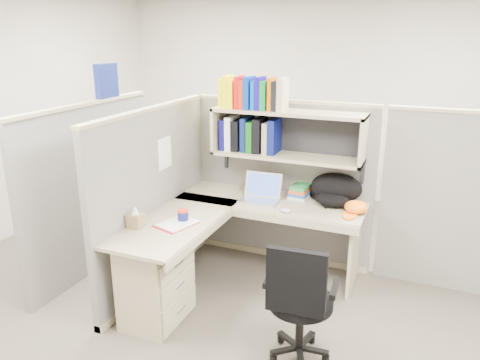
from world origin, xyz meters
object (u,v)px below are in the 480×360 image
at_px(desk, 189,260).
at_px(backpack, 335,190).
at_px(task_chair, 299,320).
at_px(laptop, 259,188).
at_px(snack_canister, 183,215).

relative_size(desk, backpack, 3.71).
bearing_deg(task_chair, laptop, 122.78).
bearing_deg(snack_canister, backpack, 38.85).
distance_m(laptop, snack_canister, 0.80).
height_order(desk, snack_canister, snack_canister).
bearing_deg(laptop, desk, -113.98).
height_order(snack_canister, task_chair, task_chair).
relative_size(laptop, task_chair, 0.38).
bearing_deg(backpack, desk, -154.99).
relative_size(desk, snack_canister, 18.46).
relative_size(backpack, task_chair, 0.50).
distance_m(laptop, backpack, 0.69).
xyz_separation_m(laptop, backpack, (0.66, 0.20, 0.01)).
distance_m(backpack, task_chair, 1.42).
bearing_deg(laptop, backpack, 14.88).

